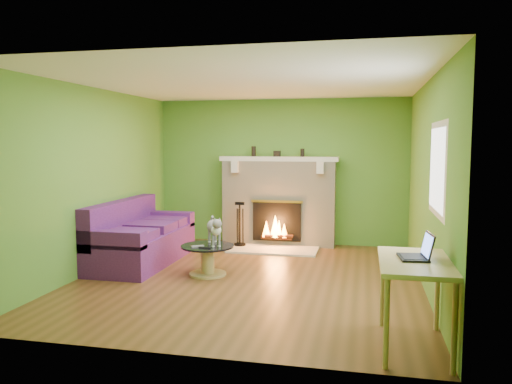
# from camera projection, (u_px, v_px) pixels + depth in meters

# --- Properties ---
(floor) EXTENTS (5.00, 5.00, 0.00)m
(floor) POSITION_uv_depth(u_px,v_px,m) (249.00, 278.00, 6.73)
(floor) COLOR #553618
(floor) RESTS_ON ground
(ceiling) EXTENTS (5.00, 5.00, 0.00)m
(ceiling) POSITION_uv_depth(u_px,v_px,m) (249.00, 83.00, 6.47)
(ceiling) COLOR white
(ceiling) RESTS_ON wall_back
(wall_back) EXTENTS (5.00, 0.00, 5.00)m
(wall_back) POSITION_uv_depth(u_px,v_px,m) (280.00, 172.00, 9.03)
(wall_back) COLOR #548C2E
(wall_back) RESTS_ON floor
(wall_front) EXTENTS (5.00, 0.00, 5.00)m
(wall_front) POSITION_uv_depth(u_px,v_px,m) (181.00, 206.00, 4.17)
(wall_front) COLOR #548C2E
(wall_front) RESTS_ON floor
(wall_left) EXTENTS (0.00, 5.00, 5.00)m
(wall_left) POSITION_uv_depth(u_px,v_px,m) (95.00, 180.00, 7.08)
(wall_left) COLOR #548C2E
(wall_left) RESTS_ON floor
(wall_right) EXTENTS (0.00, 5.00, 5.00)m
(wall_right) POSITION_uv_depth(u_px,v_px,m) (427.00, 186.00, 6.12)
(wall_right) COLOR #548C2E
(wall_right) RESTS_ON floor
(window_frame) EXTENTS (0.00, 1.20, 1.20)m
(window_frame) POSITION_uv_depth(u_px,v_px,m) (438.00, 169.00, 5.22)
(window_frame) COLOR silver
(window_frame) RESTS_ON wall_right
(window_pane) EXTENTS (0.00, 1.06, 1.06)m
(window_pane) POSITION_uv_depth(u_px,v_px,m) (437.00, 169.00, 5.22)
(window_pane) COLOR white
(window_pane) RESTS_ON wall_right
(fireplace) EXTENTS (2.10, 0.46, 1.58)m
(fireplace) POSITION_uv_depth(u_px,v_px,m) (279.00, 202.00, 8.90)
(fireplace) COLOR beige
(fireplace) RESTS_ON floor
(hearth) EXTENTS (1.50, 0.75, 0.03)m
(hearth) POSITION_uv_depth(u_px,v_px,m) (273.00, 249.00, 8.47)
(hearth) COLOR beige
(hearth) RESTS_ON floor
(mantel) EXTENTS (2.10, 0.28, 0.08)m
(mantel) POSITION_uv_depth(u_px,v_px,m) (279.00, 159.00, 8.80)
(mantel) COLOR silver
(mantel) RESTS_ON fireplace
(sofa) EXTENTS (0.95, 2.10, 0.94)m
(sofa) POSITION_uv_depth(u_px,v_px,m) (139.00, 239.00, 7.61)
(sofa) COLOR #431757
(sofa) RESTS_ON floor
(coffee_table) EXTENTS (0.73, 0.73, 0.41)m
(coffee_table) POSITION_uv_depth(u_px,v_px,m) (208.00, 258.00, 6.89)
(coffee_table) COLOR tan
(coffee_table) RESTS_ON floor
(desk) EXTENTS (0.63, 1.08, 0.80)m
(desk) POSITION_uv_depth(u_px,v_px,m) (415.00, 271.00, 4.39)
(desk) COLOR tan
(desk) RESTS_ON floor
(cat) EXTENTS (0.51, 0.70, 0.41)m
(cat) POSITION_uv_depth(u_px,v_px,m) (214.00, 230.00, 6.88)
(cat) COLOR slate
(cat) RESTS_ON coffee_table
(remote_silver) EXTENTS (0.16, 0.14, 0.02)m
(remote_silver) POSITION_uv_depth(u_px,v_px,m) (198.00, 246.00, 6.77)
(remote_silver) COLOR #969698
(remote_silver) RESTS_ON coffee_table
(remote_black) EXTENTS (0.16, 0.05, 0.02)m
(remote_black) POSITION_uv_depth(u_px,v_px,m) (205.00, 248.00, 6.69)
(remote_black) COLOR black
(remote_black) RESTS_ON coffee_table
(laptop) EXTENTS (0.31, 0.35, 0.24)m
(laptop) POSITION_uv_depth(u_px,v_px,m) (413.00, 245.00, 4.43)
(laptop) COLOR black
(laptop) RESTS_ON desk
(fire_tools) EXTENTS (0.21, 0.21, 0.77)m
(fire_tools) POSITION_uv_depth(u_px,v_px,m) (240.00, 224.00, 8.71)
(fire_tools) COLOR black
(fire_tools) RESTS_ON hearth
(mantel_vase_left) EXTENTS (0.08, 0.08, 0.18)m
(mantel_vase_left) POSITION_uv_depth(u_px,v_px,m) (254.00, 151.00, 8.92)
(mantel_vase_left) COLOR black
(mantel_vase_left) RESTS_ON mantel
(mantel_vase_right) EXTENTS (0.07, 0.07, 0.14)m
(mantel_vase_right) POSITION_uv_depth(u_px,v_px,m) (302.00, 153.00, 8.73)
(mantel_vase_right) COLOR black
(mantel_vase_right) RESTS_ON mantel
(mantel_box) EXTENTS (0.12, 0.08, 0.10)m
(mantel_box) POSITION_uv_depth(u_px,v_px,m) (277.00, 154.00, 8.83)
(mantel_box) COLOR black
(mantel_box) RESTS_ON mantel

